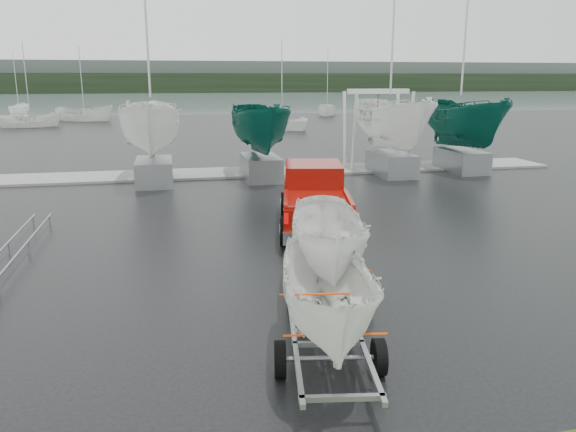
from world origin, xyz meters
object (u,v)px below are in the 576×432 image
(trailer_hitched, at_px, (331,186))
(boat_hoist, at_px, (377,118))
(pickup_truck, at_px, (314,195))
(trailer_parked, at_px, (331,228))

(trailer_hitched, xyz_separation_m, boat_hoist, (7.45, 16.97, 0.13))
(pickup_truck, height_order, boat_hoist, boat_hoist)
(trailer_hitched, distance_m, boat_hoist, 18.53)
(trailer_hitched, relative_size, trailer_parked, 1.06)
(pickup_truck, height_order, trailer_hitched, trailer_hitched)
(trailer_parked, distance_m, boat_hoist, 21.36)
(trailer_parked, height_order, boat_hoist, trailer_parked)
(pickup_truck, xyz_separation_m, trailer_parked, (-2.10, -9.01, 1.40))
(trailer_hitched, bearing_deg, boat_hoist, 78.06)
(pickup_truck, distance_m, boat_hoist, 12.44)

